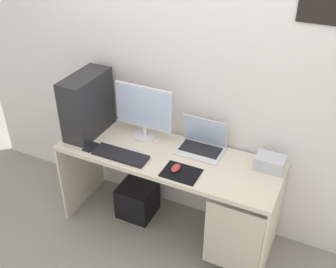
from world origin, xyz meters
The scene contains 12 objects.
ground_plane centered at (0.00, 0.00, 0.00)m, with size 8.00×8.00×0.00m, color gray.
wall_back centered at (0.00, 0.32, 1.30)m, with size 4.00×0.05×2.60m.
desk centered at (0.02, -0.01, 0.60)m, with size 1.67×0.57×0.74m.
pc_tower centered at (-0.70, 0.02, 0.99)m, with size 0.20×0.45×0.49m, color #232326.
monitor centered at (-0.27, 0.15, 0.97)m, with size 0.47×0.19×0.44m.
laptop centered at (0.20, 0.17, 0.79)m, with size 0.34×0.24×0.24m.
projector centered at (0.71, 0.15, 0.79)m, with size 0.20×0.14×0.10m, color #B7BCC6.
keyboard centered at (-0.31, -0.17, 0.75)m, with size 0.42×0.14×0.02m, color black.
mousepad centered at (0.18, -0.16, 0.74)m, with size 0.26×0.20×0.01m, color black.
mouse_left centered at (0.13, -0.15, 0.76)m, with size 0.06×0.10×0.03m, color #B23333.
cell_phone centered at (-0.57, -0.17, 0.75)m, with size 0.07×0.13×0.01m, color black.
subwoofer centered at (-0.31, 0.05, 0.15)m, with size 0.29×0.29×0.29m, color black.
Camera 1 is at (1.04, -2.17, 2.45)m, focal length 42.82 mm.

